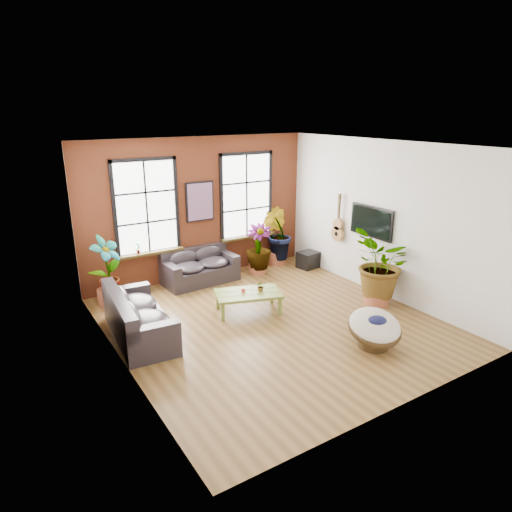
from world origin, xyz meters
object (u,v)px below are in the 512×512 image
(papasan_chair, at_px, (375,328))
(coffee_table, at_px, (248,295))
(sofa_back, at_px, (199,267))
(sofa_left, at_px, (136,318))

(papasan_chair, bearing_deg, coffee_table, 133.06)
(sofa_back, height_order, coffee_table, sofa_back)
(sofa_back, distance_m, papasan_chair, 4.82)
(sofa_back, distance_m, sofa_left, 3.01)
(coffee_table, relative_size, papasan_chair, 1.26)
(sofa_back, height_order, papasan_chair, sofa_back)
(sofa_left, bearing_deg, sofa_back, -43.65)
(sofa_left, distance_m, papasan_chair, 4.40)
(coffee_table, bearing_deg, sofa_left, -165.49)
(sofa_back, xyz_separation_m, coffee_table, (0.11, -2.16, 0.01))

